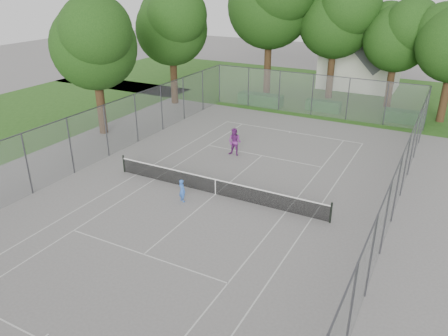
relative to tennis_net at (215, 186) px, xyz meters
The scene contains 15 objects.
ground 0.51m from the tennis_net, ahead, with size 120.00×120.00×0.00m, color slate.
grass_far 26.00m from the tennis_net, 90.00° to the left, with size 60.00×20.00×0.00m, color #254E16.
court_markings 0.50m from the tennis_net, ahead, with size 11.03×23.83×0.01m.
tennis_net is the anchor object (origin of this frame).
perimeter_fence 1.30m from the tennis_net, ahead, with size 18.08×34.08×3.52m.
tree_far_midleft 24.44m from the tennis_net, 90.41° to the left, with size 7.91×7.22×11.37m.
tree_far_midright 24.12m from the tennis_net, 76.51° to the left, with size 6.63×6.05×9.53m.
tree_side_back 20.40m from the tennis_net, 130.40° to the left, with size 7.32×6.68×10.52m.
tree_side_front 14.87m from the tennis_net, 158.42° to the left, with size 7.01×6.40×10.08m.
hedge_left 18.59m from the tennis_net, 106.05° to the left, with size 4.13×1.24×1.03m, color #164417.
hedge_mid 18.59m from the tennis_net, 88.16° to the left, with size 3.03×0.86×0.95m, color #164417.
hedge_right 19.96m from the tennis_net, 68.29° to the left, with size 3.19×1.17×0.96m, color #164417.
house 29.53m from the tennis_net, 87.46° to the left, with size 7.68×5.95×9.56m.
girl_player 1.92m from the tennis_net, 128.06° to the right, with size 0.46×0.30×1.27m, color blue.
woman_player 5.86m from the tennis_net, 106.40° to the left, with size 0.91×0.71×1.88m, color #75287A.
Camera 1 is at (10.46, -18.65, 11.05)m, focal length 35.00 mm.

